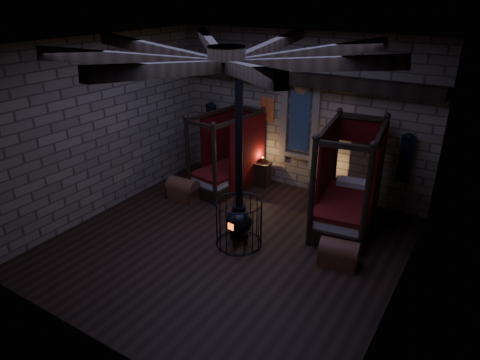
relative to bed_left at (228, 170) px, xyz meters
The scene contains 8 objects.
room 4.30m from the bed_left, 55.60° to the right, with size 7.02×7.02×4.29m.
bed_left is the anchor object (origin of this frame).
bed_right 3.50m from the bed_left, ahead, with size 1.53×2.46×2.42m.
trunk_left 1.42m from the bed_left, 116.87° to the right, with size 0.82×0.53×0.58m.
trunk_right 4.38m from the bed_left, 26.19° to the right, with size 0.84×0.61×0.56m.
nightstand_left 0.97m from the bed_left, 37.35° to the left, with size 0.49×0.47×0.86m.
nightstand_right 2.81m from the bed_left, 13.29° to the left, with size 0.49×0.48×0.75m.
stove 2.97m from the bed_left, 52.32° to the right, with size 1.00×1.00×4.05m.
Camera 1 is at (4.45, -6.68, 5.11)m, focal length 32.00 mm.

